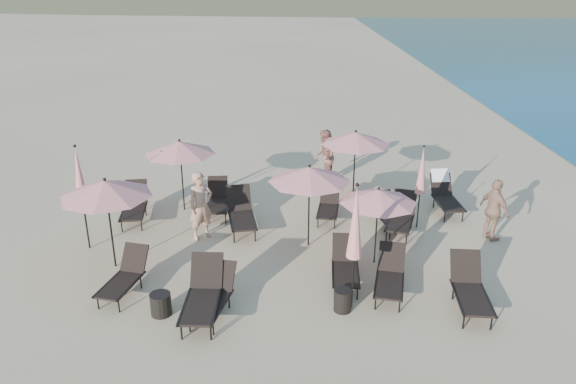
{
  "coord_description": "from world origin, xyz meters",
  "views": [
    {
      "loc": [
        -0.82,
        -10.63,
        6.79
      ],
      "look_at": [
        -0.58,
        3.5,
        1.1
      ],
      "focal_mm": 35.0,
      "sensor_mm": 36.0,
      "label": 1
    }
  ],
  "objects_px": {
    "lounger_3": "(345,265)",
    "lounger_9": "(328,205)",
    "umbrella_open_2": "(378,196)",
    "umbrella_closed_0": "(355,223)",
    "lounger_2": "(214,295)",
    "lounger_8": "(241,213)",
    "lounger_4": "(390,275)",
    "lounger_0": "(124,276)",
    "umbrella_open_0": "(106,189)",
    "umbrella_closed_1": "(422,171)",
    "umbrella_open_3": "(180,148)",
    "lounger_11": "(445,194)",
    "lounger_1": "(203,294)",
    "beachgoer_b": "(325,157)",
    "beachgoer_c": "(494,210)",
    "lounger_10": "(389,214)",
    "lounger_12": "(401,216)",
    "lounger_7": "(217,199)",
    "lounger_6": "(134,205)",
    "side_table_0": "(161,304)",
    "lounger_5": "(470,288)",
    "beachgoer_a": "(201,206)",
    "umbrella_open_1": "(309,174)",
    "umbrella_closed_2": "(79,178)",
    "side_table_1": "(343,300)"
  },
  "relations": [
    {
      "from": "lounger_8",
      "to": "umbrella_open_0",
      "type": "bearing_deg",
      "value": -154.2
    },
    {
      "from": "umbrella_open_2",
      "to": "lounger_5",
      "type": "bearing_deg",
      "value": -49.42
    },
    {
      "from": "lounger_4",
      "to": "lounger_9",
      "type": "bearing_deg",
      "value": 117.73
    },
    {
      "from": "lounger_3",
      "to": "lounger_11",
      "type": "bearing_deg",
      "value": 54.56
    },
    {
      "from": "lounger_6",
      "to": "lounger_11",
      "type": "relative_size",
      "value": 1.0
    },
    {
      "from": "lounger_1",
      "to": "lounger_9",
      "type": "distance_m",
      "value": 5.69
    },
    {
      "from": "lounger_6",
      "to": "lounger_7",
      "type": "distance_m",
      "value": 2.37
    },
    {
      "from": "lounger_2",
      "to": "umbrella_open_3",
      "type": "bearing_deg",
      "value": 119.05
    },
    {
      "from": "lounger_4",
      "to": "lounger_12",
      "type": "bearing_deg",
      "value": 87.53
    },
    {
      "from": "lounger_12",
      "to": "lounger_1",
      "type": "bearing_deg",
      "value": -121.91
    },
    {
      "from": "side_table_0",
      "to": "beachgoer_b",
      "type": "bearing_deg",
      "value": 62.5
    },
    {
      "from": "lounger_6",
      "to": "umbrella_closed_2",
      "type": "bearing_deg",
      "value": -120.09
    },
    {
      "from": "lounger_1",
      "to": "umbrella_open_2",
      "type": "distance_m",
      "value": 4.67
    },
    {
      "from": "lounger_10",
      "to": "umbrella_closed_1",
      "type": "relative_size",
      "value": 0.67
    },
    {
      "from": "umbrella_open_1",
      "to": "beachgoer_c",
      "type": "distance_m",
      "value": 5.03
    },
    {
      "from": "lounger_11",
      "to": "lounger_12",
      "type": "relative_size",
      "value": 0.98
    },
    {
      "from": "lounger_1",
      "to": "beachgoer_b",
      "type": "height_order",
      "value": "beachgoer_b"
    },
    {
      "from": "lounger_11",
      "to": "beachgoer_b",
      "type": "height_order",
      "value": "beachgoer_b"
    },
    {
      "from": "lounger_6",
      "to": "umbrella_open_3",
      "type": "bearing_deg",
      "value": 21.51
    },
    {
      "from": "umbrella_open_2",
      "to": "beachgoer_b",
      "type": "distance_m",
      "value": 5.68
    },
    {
      "from": "umbrella_open_2",
      "to": "umbrella_closed_0",
      "type": "xyz_separation_m",
      "value": [
        -0.81,
        -1.95,
        0.22
      ]
    },
    {
      "from": "lounger_4",
      "to": "lounger_5",
      "type": "xyz_separation_m",
      "value": [
        1.59,
        -0.6,
        0.04
      ]
    },
    {
      "from": "umbrella_open_1",
      "to": "beachgoer_a",
      "type": "distance_m",
      "value": 3.05
    },
    {
      "from": "umbrella_closed_0",
      "to": "side_table_0",
      "type": "relative_size",
      "value": 5.91
    },
    {
      "from": "lounger_11",
      "to": "lounger_2",
      "type": "bearing_deg",
      "value": -142.5
    },
    {
      "from": "lounger_4",
      "to": "beachgoer_b",
      "type": "distance_m",
      "value": 7.02
    },
    {
      "from": "lounger_7",
      "to": "beachgoer_a",
      "type": "height_order",
      "value": "beachgoer_a"
    },
    {
      "from": "lounger_4",
      "to": "lounger_5",
      "type": "relative_size",
      "value": 0.95
    },
    {
      "from": "umbrella_closed_2",
      "to": "side_table_0",
      "type": "distance_m",
      "value": 4.25
    },
    {
      "from": "lounger_2",
      "to": "lounger_8",
      "type": "distance_m",
      "value": 4.1
    },
    {
      "from": "beachgoer_a",
      "to": "beachgoer_b",
      "type": "distance_m",
      "value": 5.46
    },
    {
      "from": "lounger_11",
      "to": "lounger_7",
      "type": "bearing_deg",
      "value": 178.5
    },
    {
      "from": "lounger_9",
      "to": "lounger_11",
      "type": "distance_m",
      "value": 3.56
    },
    {
      "from": "umbrella_open_0",
      "to": "umbrella_closed_1",
      "type": "relative_size",
      "value": 0.96
    },
    {
      "from": "lounger_1",
      "to": "lounger_10",
      "type": "bearing_deg",
      "value": 44.59
    },
    {
      "from": "lounger_12",
      "to": "umbrella_closed_2",
      "type": "bearing_deg",
      "value": -154.4
    },
    {
      "from": "lounger_3",
      "to": "lounger_9",
      "type": "distance_m",
      "value": 3.54
    },
    {
      "from": "lounger_11",
      "to": "beachgoer_c",
      "type": "xyz_separation_m",
      "value": [
        0.71,
        -1.98,
        0.34
      ]
    },
    {
      "from": "lounger_0",
      "to": "lounger_8",
      "type": "xyz_separation_m",
      "value": [
        2.39,
        3.27,
        0.06
      ]
    },
    {
      "from": "lounger_10",
      "to": "umbrella_open_2",
      "type": "height_order",
      "value": "umbrella_open_2"
    },
    {
      "from": "lounger_6",
      "to": "umbrella_open_0",
      "type": "relative_size",
      "value": 0.76
    },
    {
      "from": "lounger_3",
      "to": "lounger_7",
      "type": "distance_m",
      "value": 5.17
    },
    {
      "from": "umbrella_closed_1",
      "to": "side_table_1",
      "type": "height_order",
      "value": "umbrella_closed_1"
    },
    {
      "from": "lounger_0",
      "to": "lounger_2",
      "type": "distance_m",
      "value": 2.22
    },
    {
      "from": "lounger_2",
      "to": "umbrella_open_0",
      "type": "distance_m",
      "value": 3.69
    },
    {
      "from": "lounger_0",
      "to": "lounger_10",
      "type": "distance_m",
      "value": 7.26
    },
    {
      "from": "lounger_4",
      "to": "lounger_0",
      "type": "bearing_deg",
      "value": -167.49
    },
    {
      "from": "side_table_0",
      "to": "lounger_4",
      "type": "bearing_deg",
      "value": 8.77
    },
    {
      "from": "lounger_12",
      "to": "umbrella_open_0",
      "type": "distance_m",
      "value": 7.74
    },
    {
      "from": "umbrella_open_0",
      "to": "beachgoer_b",
      "type": "relative_size",
      "value": 1.27
    }
  ]
}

